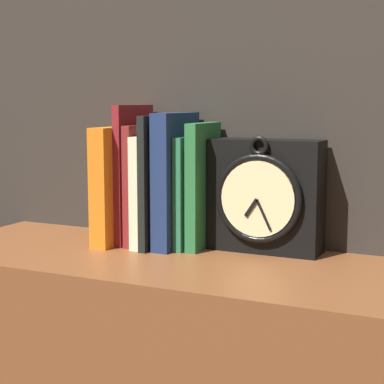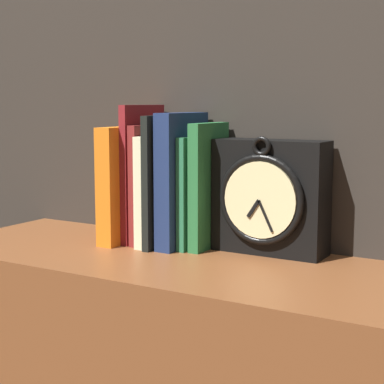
{
  "view_description": "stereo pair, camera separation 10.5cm",
  "coord_description": "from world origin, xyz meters",
  "px_view_note": "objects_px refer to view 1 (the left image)",
  "views": [
    {
      "loc": [
        0.44,
        -0.95,
        1.0
      ],
      "look_at": [
        0.0,
        0.0,
        0.86
      ],
      "focal_mm": 60.0,
      "sensor_mm": 36.0,
      "label": 1
    },
    {
      "loc": [
        0.54,
        -0.9,
        1.0
      ],
      "look_at": [
        0.0,
        0.0,
        0.86
      ],
      "focal_mm": 60.0,
      "sensor_mm": 36.0,
      "label": 2
    }
  ],
  "objects_px": {
    "book_slot4_black": "(160,181)",
    "book_slot6_green": "(191,192)",
    "clock": "(265,196)",
    "book_slot0_orange": "(119,185)",
    "book_slot1_maroon": "(134,174)",
    "book_slot7_green": "(203,186)",
    "book_slot5_navy": "(176,180)",
    "book_slot3_cream": "(152,190)",
    "book_slot2_maroon": "(143,184)"
  },
  "relations": [
    {
      "from": "book_slot1_maroon",
      "to": "book_slot5_navy",
      "type": "bearing_deg",
      "value": -2.65
    },
    {
      "from": "book_slot1_maroon",
      "to": "book_slot5_navy",
      "type": "height_order",
      "value": "book_slot1_maroon"
    },
    {
      "from": "book_slot0_orange",
      "to": "clock",
      "type": "bearing_deg",
      "value": 7.88
    },
    {
      "from": "book_slot6_green",
      "to": "book_slot7_green",
      "type": "relative_size",
      "value": 0.89
    },
    {
      "from": "book_slot1_maroon",
      "to": "book_slot3_cream",
      "type": "distance_m",
      "value": 0.05
    },
    {
      "from": "book_slot1_maroon",
      "to": "book_slot5_navy",
      "type": "distance_m",
      "value": 0.09
    },
    {
      "from": "clock",
      "to": "book_slot5_navy",
      "type": "xyz_separation_m",
      "value": [
        -0.16,
        -0.03,
        0.02
      ]
    },
    {
      "from": "book_slot2_maroon",
      "to": "book_slot7_green",
      "type": "bearing_deg",
      "value": 3.75
    },
    {
      "from": "book_slot7_green",
      "to": "book_slot4_black",
      "type": "bearing_deg",
      "value": -168.24
    },
    {
      "from": "book_slot6_green",
      "to": "book_slot2_maroon",
      "type": "bearing_deg",
      "value": -176.49
    },
    {
      "from": "book_slot3_cream",
      "to": "book_slot6_green",
      "type": "bearing_deg",
      "value": 8.63
    },
    {
      "from": "book_slot4_black",
      "to": "book_slot7_green",
      "type": "bearing_deg",
      "value": 11.76
    },
    {
      "from": "book_slot0_orange",
      "to": "book_slot6_green",
      "type": "xyz_separation_m",
      "value": [
        0.14,
        0.02,
        -0.01
      ]
    },
    {
      "from": "book_slot4_black",
      "to": "book_slot6_green",
      "type": "relative_size",
      "value": 1.19
    },
    {
      "from": "book_slot2_maroon",
      "to": "book_slot7_green",
      "type": "relative_size",
      "value": 0.98
    },
    {
      "from": "book_slot1_maroon",
      "to": "book_slot2_maroon",
      "type": "height_order",
      "value": "book_slot1_maroon"
    },
    {
      "from": "book_slot3_cream",
      "to": "book_slot5_navy",
      "type": "bearing_deg",
      "value": 2.27
    },
    {
      "from": "book_slot1_maroon",
      "to": "book_slot2_maroon",
      "type": "xyz_separation_m",
      "value": [
        0.02,
        -0.0,
        -0.02
      ]
    },
    {
      "from": "book_slot3_cream",
      "to": "book_slot6_green",
      "type": "distance_m",
      "value": 0.07
    },
    {
      "from": "book_slot1_maroon",
      "to": "book_slot7_green",
      "type": "distance_m",
      "value": 0.14
    },
    {
      "from": "book_slot0_orange",
      "to": "book_slot7_green",
      "type": "distance_m",
      "value": 0.17
    },
    {
      "from": "book_slot0_orange",
      "to": "book_slot3_cream",
      "type": "xyz_separation_m",
      "value": [
        0.07,
        0.01,
        -0.01
      ]
    },
    {
      "from": "book_slot5_navy",
      "to": "book_slot6_green",
      "type": "relative_size",
      "value": 1.21
    },
    {
      "from": "clock",
      "to": "book_slot0_orange",
      "type": "xyz_separation_m",
      "value": [
        -0.27,
        -0.04,
        0.01
      ]
    },
    {
      "from": "book_slot0_orange",
      "to": "book_slot1_maroon",
      "type": "bearing_deg",
      "value": 30.33
    },
    {
      "from": "book_slot0_orange",
      "to": "book_slot5_navy",
      "type": "bearing_deg",
      "value": 5.07
    },
    {
      "from": "clock",
      "to": "book_slot0_orange",
      "type": "distance_m",
      "value": 0.28
    },
    {
      "from": "book_slot0_orange",
      "to": "book_slot3_cream",
      "type": "height_order",
      "value": "book_slot0_orange"
    },
    {
      "from": "book_slot6_green",
      "to": "book_slot1_maroon",
      "type": "bearing_deg",
      "value": -177.43
    },
    {
      "from": "clock",
      "to": "book_slot3_cream",
      "type": "bearing_deg",
      "value": -171.88
    },
    {
      "from": "book_slot1_maroon",
      "to": "book_slot7_green",
      "type": "height_order",
      "value": "book_slot1_maroon"
    },
    {
      "from": "clock",
      "to": "book_slot0_orange",
      "type": "relative_size",
      "value": 0.95
    },
    {
      "from": "book_slot4_black",
      "to": "book_slot1_maroon",
      "type": "bearing_deg",
      "value": 171.34
    },
    {
      "from": "book_slot2_maroon",
      "to": "book_slot7_green",
      "type": "distance_m",
      "value": 0.12
    },
    {
      "from": "clock",
      "to": "book_slot5_navy",
      "type": "distance_m",
      "value": 0.16
    },
    {
      "from": "clock",
      "to": "book_slot4_black",
      "type": "xyz_separation_m",
      "value": [
        -0.19,
        -0.03,
        0.02
      ]
    },
    {
      "from": "book_slot0_orange",
      "to": "book_slot4_black",
      "type": "distance_m",
      "value": 0.09
    },
    {
      "from": "book_slot1_maroon",
      "to": "book_slot4_black",
      "type": "relative_size",
      "value": 1.08
    },
    {
      "from": "book_slot5_navy",
      "to": "book_slot0_orange",
      "type": "bearing_deg",
      "value": -174.93
    },
    {
      "from": "clock",
      "to": "book_slot0_orange",
      "type": "bearing_deg",
      "value": -172.12
    },
    {
      "from": "book_slot4_black",
      "to": "book_slot6_green",
      "type": "bearing_deg",
      "value": 14.78
    },
    {
      "from": "book_slot0_orange",
      "to": "book_slot7_green",
      "type": "bearing_deg",
      "value": 7.45
    },
    {
      "from": "book_slot6_green",
      "to": "book_slot7_green",
      "type": "bearing_deg",
      "value": 4.7
    },
    {
      "from": "book_slot3_cream",
      "to": "book_slot4_black",
      "type": "height_order",
      "value": "book_slot4_black"
    },
    {
      "from": "book_slot5_navy",
      "to": "book_slot1_maroon",
      "type": "bearing_deg",
      "value": 177.35
    },
    {
      "from": "book_slot0_orange",
      "to": "book_slot2_maroon",
      "type": "xyz_separation_m",
      "value": [
        0.04,
        0.01,
        0.0
      ]
    },
    {
      "from": "clock",
      "to": "book_slot7_green",
      "type": "relative_size",
      "value": 0.91
    },
    {
      "from": "book_slot4_black",
      "to": "clock",
      "type": "bearing_deg",
      "value": 9.87
    },
    {
      "from": "book_slot5_navy",
      "to": "book_slot2_maroon",
      "type": "bearing_deg",
      "value": 177.1
    },
    {
      "from": "book_slot5_navy",
      "to": "book_slot6_green",
      "type": "distance_m",
      "value": 0.03
    }
  ]
}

